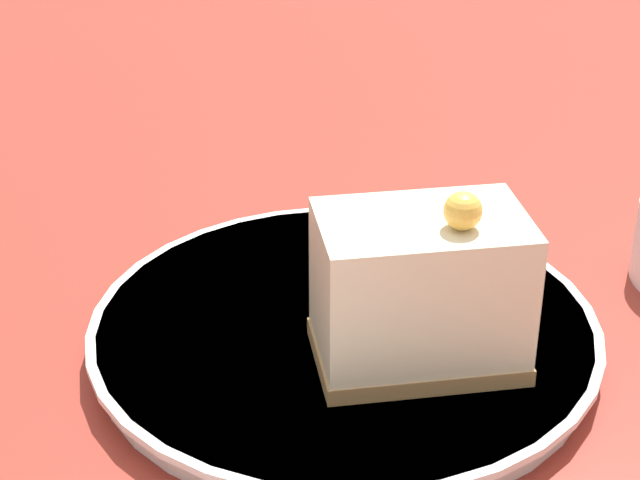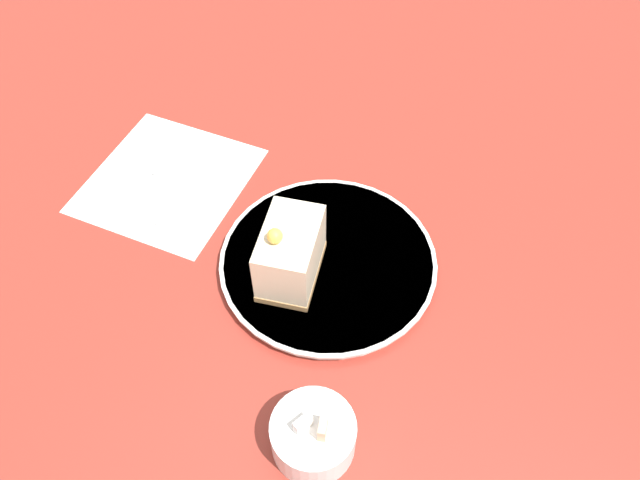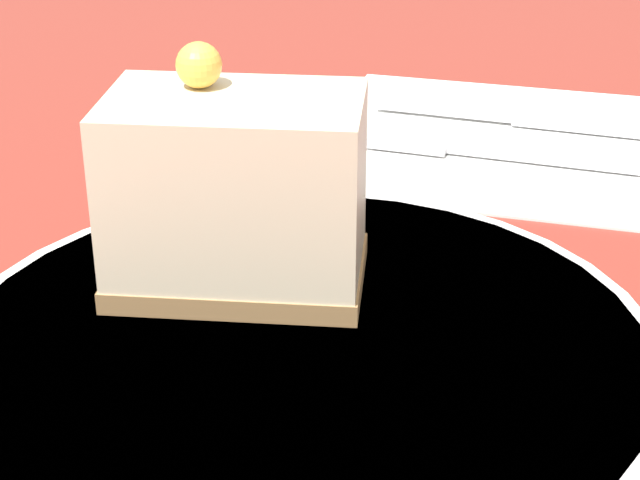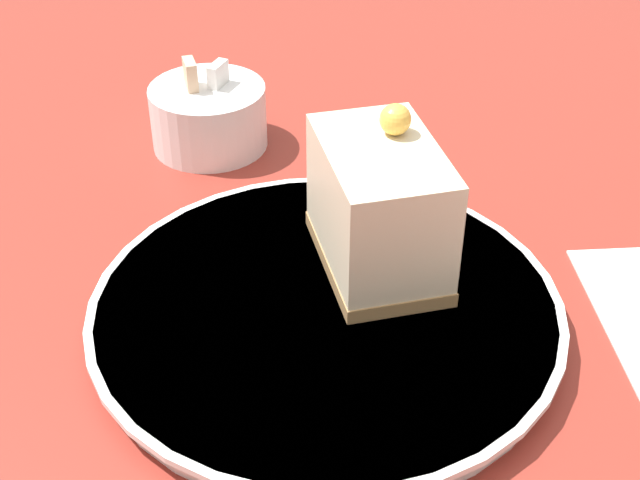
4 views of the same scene
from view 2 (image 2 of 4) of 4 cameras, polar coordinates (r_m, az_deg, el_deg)
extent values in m
plane|color=maroon|center=(0.78, -0.57, -4.55)|extent=(4.00, 4.00, 0.00)
cylinder|color=silver|center=(0.80, 0.60, -2.06)|extent=(0.27, 0.27, 0.02)
cylinder|color=silver|center=(0.79, 0.61, -1.80)|extent=(0.28, 0.28, 0.00)
cube|color=#9E7547|center=(0.77, -2.71, -2.92)|extent=(0.09, 0.12, 0.01)
cube|color=beige|center=(0.74, -2.83, -1.16)|extent=(0.09, 0.11, 0.07)
sphere|color=#EFB747|center=(0.70, -4.15, 0.37)|extent=(0.02, 0.02, 0.02)
cube|color=white|center=(0.92, -13.72, 5.34)|extent=(0.23, 0.24, 0.00)
cube|color=silver|center=(0.92, -11.39, 5.98)|extent=(0.01, 0.11, 0.00)
cube|color=silver|center=(0.88, -14.10, 2.59)|extent=(0.02, 0.05, 0.00)
cube|color=silver|center=(0.96, -13.83, 7.71)|extent=(0.02, 0.09, 0.00)
cube|color=silver|center=(0.92, -16.83, 4.15)|extent=(0.01, 0.09, 0.00)
cylinder|color=white|center=(0.67, -0.62, -17.47)|extent=(0.09, 0.09, 0.05)
cube|color=#D8B28C|center=(0.64, 0.27, -16.84)|extent=(0.01, 0.02, 0.02)
cube|color=white|center=(0.64, -1.57, -16.46)|extent=(0.02, 0.02, 0.02)
camera|label=1|loc=(0.85, -33.30, 22.22)|focal=60.00mm
camera|label=3|loc=(0.70, 31.04, 6.12)|focal=60.00mm
camera|label=4|loc=(0.89, 14.90, 30.78)|focal=50.00mm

